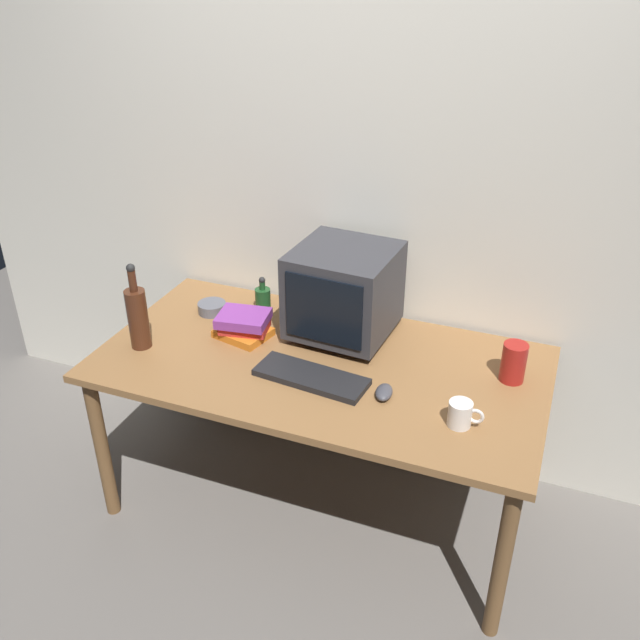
% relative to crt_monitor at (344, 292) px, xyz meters
% --- Properties ---
extents(ground_plane, '(6.00, 6.00, 0.00)m').
position_rel_crt_monitor_xyz_m(ground_plane, '(-0.01, -0.23, -0.90)').
color(ground_plane, slate).
extents(back_wall, '(4.00, 0.08, 2.50)m').
position_rel_crt_monitor_xyz_m(back_wall, '(-0.01, 0.28, 0.35)').
color(back_wall, silver).
rests_on(back_wall, ground).
extents(desk, '(1.70, 0.88, 0.71)m').
position_rel_crt_monitor_xyz_m(desk, '(-0.01, -0.23, -0.26)').
color(desk, olive).
rests_on(desk, ground).
extents(crt_monitor, '(0.40, 0.41, 0.37)m').
position_rel_crt_monitor_xyz_m(crt_monitor, '(0.00, 0.00, 0.00)').
color(crt_monitor, '#333338').
rests_on(crt_monitor, desk).
extents(keyboard, '(0.43, 0.19, 0.02)m').
position_rel_crt_monitor_xyz_m(keyboard, '(0.00, -0.35, -0.18)').
color(keyboard, black).
rests_on(keyboard, desk).
extents(computer_mouse, '(0.07, 0.11, 0.04)m').
position_rel_crt_monitor_xyz_m(computer_mouse, '(0.28, -0.36, -0.17)').
color(computer_mouse, '#3F3F47').
rests_on(computer_mouse, desk).
extents(bottle_tall, '(0.08, 0.08, 0.36)m').
position_rel_crt_monitor_xyz_m(bottle_tall, '(-0.71, -0.38, -0.06)').
color(bottle_tall, '#472314').
rests_on(bottle_tall, desk).
extents(bottle_short, '(0.07, 0.07, 0.16)m').
position_rel_crt_monitor_xyz_m(bottle_short, '(-0.39, 0.06, -0.14)').
color(bottle_short, '#1E4C23').
rests_on(bottle_short, desk).
extents(book_stack, '(0.23, 0.20, 0.10)m').
position_rel_crt_monitor_xyz_m(book_stack, '(-0.37, -0.17, -0.14)').
color(book_stack, orange).
rests_on(book_stack, desk).
extents(mug, '(0.12, 0.08, 0.09)m').
position_rel_crt_monitor_xyz_m(mug, '(0.56, -0.42, -0.15)').
color(mug, white).
rests_on(mug, desk).
extents(cd_spindle, '(0.12, 0.12, 0.04)m').
position_rel_crt_monitor_xyz_m(cd_spindle, '(-0.59, -0.04, -0.17)').
color(cd_spindle, '#595B66').
rests_on(cd_spindle, desk).
extents(metal_canister, '(0.09, 0.09, 0.15)m').
position_rel_crt_monitor_xyz_m(metal_canister, '(0.68, -0.09, -0.12)').
color(metal_canister, '#A51E19').
rests_on(metal_canister, desk).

